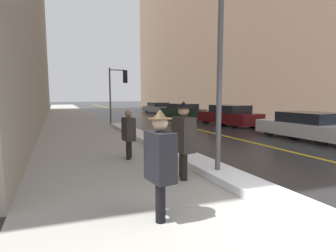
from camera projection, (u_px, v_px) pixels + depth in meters
ground_plane at (300, 225)px, 3.83m from camera, size 160.00×160.00×0.00m
sidewalk_slab at (78, 125)px, 16.75m from camera, size 4.00×80.00×0.01m
road_centre_stripe at (164, 121)px, 19.09m from camera, size 0.16×80.00×0.00m
snow_bank_curb at (161, 145)px, 9.55m from camera, size 0.79×14.79×0.18m
lamp_post at (220, 35)px, 5.73m from camera, size 0.28×0.28×5.43m
traffic_light_near at (119, 83)px, 18.78m from camera, size 1.31×0.33×3.83m
pedestrian_in_glasses at (160, 160)px, 3.94m from camera, size 0.36×0.75×1.69m
pedestrian_in_fedora at (183, 137)px, 5.85m from camera, size 0.38×0.57×1.76m
pedestrian_trailing at (129, 132)px, 7.76m from camera, size 0.33×0.50×1.46m
parked_car_white at (307, 126)px, 11.43m from camera, size 2.02×4.19×1.17m
parked_car_maroon at (229, 116)px, 16.73m from camera, size 2.10×4.54×1.28m
parked_car_dark_green at (182, 111)px, 22.34m from camera, size 2.24×5.02×1.19m
parked_car_silver at (158, 108)px, 28.35m from camera, size 2.11×4.21×1.13m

